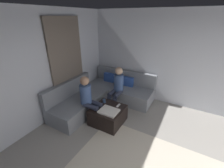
# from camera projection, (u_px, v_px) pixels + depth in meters

# --- Properties ---
(wall_back) EXTENTS (6.00, 0.12, 2.70)m
(wall_back) POSITION_uv_depth(u_px,v_px,m) (188.00, 62.00, 4.03)
(wall_back) COLOR silver
(wall_back) RESTS_ON ground_plane
(wall_left) EXTENTS (0.12, 6.00, 2.70)m
(wall_left) POSITION_uv_depth(u_px,v_px,m) (17.00, 78.00, 3.02)
(wall_left) COLOR silver
(wall_left) RESTS_ON ground_plane
(curtain_panel) EXTENTS (0.06, 1.10, 2.50)m
(curtain_panel) POSITION_uv_depth(u_px,v_px,m) (68.00, 66.00, 4.05)
(curtain_panel) COLOR #726659
(curtain_panel) RESTS_ON ground_plane
(sectional_couch) EXTENTS (2.10, 2.55, 0.87)m
(sectional_couch) POSITION_uv_depth(u_px,v_px,m) (103.00, 95.00, 4.57)
(sectional_couch) COLOR gray
(sectional_couch) RESTS_ON ground_plane
(ottoman) EXTENTS (0.76, 0.76, 0.42)m
(ottoman) POSITION_uv_depth(u_px,v_px,m) (108.00, 115.00, 3.75)
(ottoman) COLOR black
(ottoman) RESTS_ON ground_plane
(folded_blanket) EXTENTS (0.44, 0.36, 0.04)m
(folded_blanket) POSITION_uv_depth(u_px,v_px,m) (109.00, 111.00, 3.52)
(folded_blanket) COLOR white
(folded_blanket) RESTS_ON ottoman
(coffee_mug) EXTENTS (0.08, 0.08, 0.10)m
(coffee_mug) POSITION_uv_depth(u_px,v_px,m) (104.00, 101.00, 3.88)
(coffee_mug) COLOR #334C72
(coffee_mug) RESTS_ON ottoman
(game_remote) EXTENTS (0.05, 0.15, 0.02)m
(game_remote) POSITION_uv_depth(u_px,v_px,m) (118.00, 105.00, 3.75)
(game_remote) COLOR white
(game_remote) RESTS_ON ottoman
(person_on_couch_back) EXTENTS (0.30, 0.60, 1.20)m
(person_on_couch_back) POSITION_uv_depth(u_px,v_px,m) (117.00, 86.00, 4.26)
(person_on_couch_back) COLOR #2D3347
(person_on_couch_back) RESTS_ON ground_plane
(person_on_couch_side) EXTENTS (0.60, 0.30, 1.20)m
(person_on_couch_side) POSITION_uv_depth(u_px,v_px,m) (89.00, 98.00, 3.66)
(person_on_couch_side) COLOR #2D3347
(person_on_couch_side) RESTS_ON ground_plane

